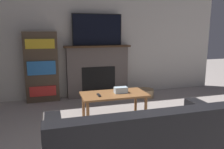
{
  "coord_description": "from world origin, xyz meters",
  "views": [
    {
      "loc": [
        -1.07,
        -1.06,
        1.49
      ],
      "look_at": [
        -0.04,
        2.46,
        0.77
      ],
      "focal_mm": 35.0,
      "sensor_mm": 36.0,
      "label": 1
    }
  ],
  "objects_px": {
    "coffee_table": "(114,97)",
    "bookshelf": "(42,67)",
    "fireplace": "(98,71)",
    "tv": "(97,30)",
    "storage_basket": "(144,93)"
  },
  "relations": [
    {
      "from": "coffee_table",
      "to": "bookshelf",
      "type": "bearing_deg",
      "value": 128.66
    },
    {
      "from": "fireplace",
      "to": "coffee_table",
      "type": "height_order",
      "value": "fireplace"
    },
    {
      "from": "tv",
      "to": "storage_basket",
      "type": "relative_size",
      "value": 2.57
    },
    {
      "from": "tv",
      "to": "bookshelf",
      "type": "xyz_separation_m",
      "value": [
        -1.23,
        -0.0,
        -0.79
      ]
    },
    {
      "from": "fireplace",
      "to": "tv",
      "type": "distance_m",
      "value": 0.94
    },
    {
      "from": "fireplace",
      "to": "bookshelf",
      "type": "bearing_deg",
      "value": -178.91
    },
    {
      "from": "bookshelf",
      "to": "storage_basket",
      "type": "height_order",
      "value": "bookshelf"
    },
    {
      "from": "bookshelf",
      "to": "coffee_table",
      "type": "bearing_deg",
      "value": -51.34
    },
    {
      "from": "fireplace",
      "to": "bookshelf",
      "type": "xyz_separation_m",
      "value": [
        -1.23,
        -0.02,
        0.15
      ]
    },
    {
      "from": "fireplace",
      "to": "storage_basket",
      "type": "relative_size",
      "value": 3.47
    },
    {
      "from": "storage_basket",
      "to": "bookshelf",
      "type": "bearing_deg",
      "value": 170.91
    },
    {
      "from": "fireplace",
      "to": "bookshelf",
      "type": "relative_size",
      "value": 1.01
    },
    {
      "from": "bookshelf",
      "to": "storage_basket",
      "type": "relative_size",
      "value": 3.45
    },
    {
      "from": "fireplace",
      "to": "storage_basket",
      "type": "bearing_deg",
      "value": -20.62
    },
    {
      "from": "coffee_table",
      "to": "tv",
      "type": "bearing_deg",
      "value": 87.92
    }
  ]
}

